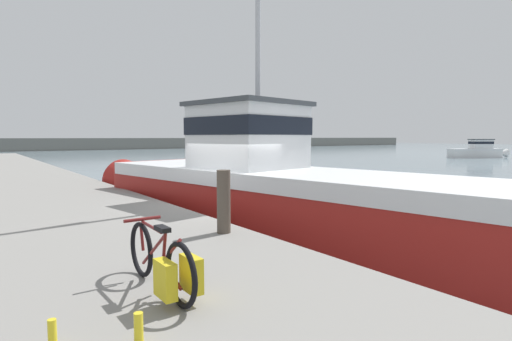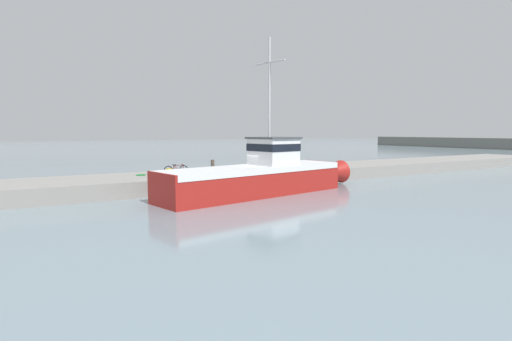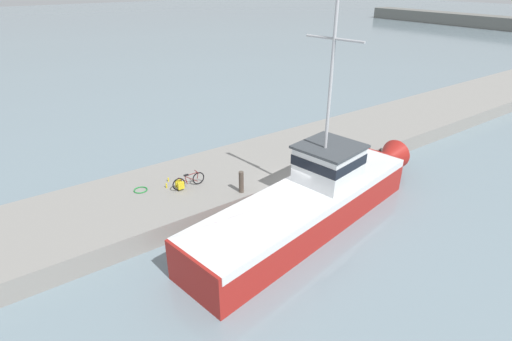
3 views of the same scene
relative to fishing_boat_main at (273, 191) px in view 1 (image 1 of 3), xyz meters
name	(u,v)px [view 1 (image 1 of 3)]	position (x,y,z in m)	size (l,w,h in m)	color
ground_plane	(222,241)	(-1.23, 0.54, -1.26)	(320.00, 320.00, 0.00)	gray
dock_pier	(43,248)	(-5.32, 0.54, -0.77)	(5.96, 80.00, 0.99)	gray
far_shoreline	(153,143)	(28.77, 81.11, -0.03)	(180.00, 5.00, 2.46)	slate
fishing_boat_main	(273,191)	(0.00, 0.00, 0.00)	(5.23, 15.43, 9.87)	maroon
boat_white_moored	(255,148)	(32.23, 45.46, -0.40)	(3.98, 5.55, 4.55)	#337F47
boat_orange_near	(478,150)	(47.31, 16.87, -0.31)	(7.63, 4.99, 2.43)	silver
boat_blue_far	(235,151)	(22.67, 36.76, -0.43)	(3.73, 4.98, 2.19)	#337F47
bicycle_touring	(165,264)	(-4.79, -4.23, 0.07)	(0.44, 1.75, 0.73)	black
mooring_post	(224,201)	(-2.83, -2.21, 0.28)	(0.24, 0.24, 1.11)	#51473D
water_bottle_by_bike	(52,332)	(-5.94, -4.65, -0.16)	(0.07, 0.07, 0.21)	yellow
water_bottle_on_curb	(139,327)	(-5.36, -5.02, -0.15)	(0.08, 0.08, 0.25)	yellow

